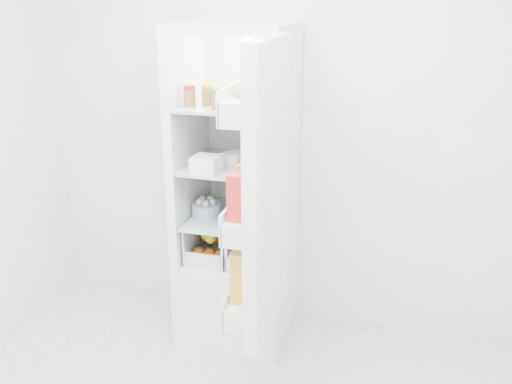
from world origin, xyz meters
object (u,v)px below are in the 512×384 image
(refrigerator, at_px, (240,226))
(red_cabbage, at_px, (247,200))
(mushroom_bowl, at_px, (206,210))
(fridge_door, at_px, (262,198))

(refrigerator, relative_size, red_cabbage, 10.52)
(refrigerator, bearing_deg, red_cabbage, -22.78)
(red_cabbage, bearing_deg, mushroom_bowl, -158.56)
(mushroom_bowl, relative_size, fridge_door, 0.13)
(refrigerator, relative_size, fridge_door, 1.38)
(red_cabbage, bearing_deg, fridge_door, -67.48)
(refrigerator, distance_m, mushroom_bowl, 0.23)
(red_cabbage, height_order, fridge_door, fridge_door)
(refrigerator, distance_m, fridge_door, 0.83)
(refrigerator, relative_size, mushroom_bowl, 11.05)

